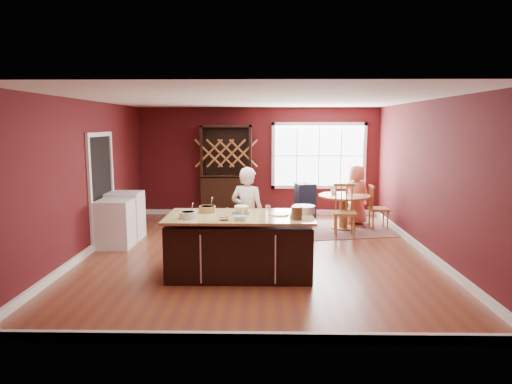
# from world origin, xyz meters

# --- Properties ---
(room_shell) EXTENTS (7.00, 7.00, 7.00)m
(room_shell) POSITION_xyz_m (0.00, 0.00, 1.35)
(room_shell) COLOR brown
(room_shell) RESTS_ON ground
(window) EXTENTS (2.36, 0.10, 1.66)m
(window) POSITION_xyz_m (1.50, 3.47, 1.50)
(window) COLOR white
(window) RESTS_ON room_shell
(doorway) EXTENTS (0.08, 1.26, 2.13)m
(doorway) POSITION_xyz_m (-2.97, 0.60, 1.02)
(doorway) COLOR white
(doorway) RESTS_ON room_shell
(kitchen_island) EXTENTS (2.20, 1.15, 0.92)m
(kitchen_island) POSITION_xyz_m (-0.23, -1.23, 0.44)
(kitchen_island) COLOR black
(kitchen_island) RESTS_ON ground
(dining_table) EXTENTS (1.12, 1.12, 0.75)m
(dining_table) POSITION_xyz_m (1.88, 1.88, 0.53)
(dining_table) COLOR brown
(dining_table) RESTS_ON ground
(baker) EXTENTS (0.67, 0.55, 1.59)m
(baker) POSITION_xyz_m (-0.15, -0.51, 0.79)
(baker) COLOR silver
(baker) RESTS_ON ground
(layer_cake) EXTENTS (0.30, 0.30, 0.12)m
(layer_cake) POSITION_xyz_m (-0.21, -1.13, 0.98)
(layer_cake) COLOR white
(layer_cake) RESTS_ON kitchen_island
(bowl_blue) EXTENTS (0.26, 0.26, 0.10)m
(bowl_blue) POSITION_xyz_m (-0.98, -1.47, 0.97)
(bowl_blue) COLOR white
(bowl_blue) RESTS_ON kitchen_island
(bowl_yellow) EXTENTS (0.26, 0.26, 0.10)m
(bowl_yellow) POSITION_xyz_m (-0.75, -1.01, 0.97)
(bowl_yellow) COLOR olive
(bowl_yellow) RESTS_ON kitchen_island
(bowl_pink) EXTENTS (0.15, 0.15, 0.05)m
(bowl_pink) POSITION_xyz_m (-0.44, -1.59, 0.95)
(bowl_pink) COLOR white
(bowl_pink) RESTS_ON kitchen_island
(bowl_olive) EXTENTS (0.17, 0.17, 0.06)m
(bowl_olive) POSITION_xyz_m (-0.21, -1.61, 0.95)
(bowl_olive) COLOR beige
(bowl_olive) RESTS_ON kitchen_island
(drinking_glass) EXTENTS (0.08, 0.08, 0.16)m
(drinking_glass) POSITION_xyz_m (0.19, -1.24, 1.00)
(drinking_glass) COLOR silver
(drinking_glass) RESTS_ON kitchen_island
(dinner_plate) EXTENTS (0.29, 0.29, 0.02)m
(dinner_plate) POSITION_xyz_m (0.36, -1.19, 0.93)
(dinner_plate) COLOR #FFE2AB
(dinner_plate) RESTS_ON kitchen_island
(white_tub) EXTENTS (0.34, 0.34, 0.12)m
(white_tub) POSITION_xyz_m (0.74, -1.06, 0.98)
(white_tub) COLOR white
(white_tub) RESTS_ON kitchen_island
(stoneware_crock) EXTENTS (0.16, 0.16, 0.19)m
(stoneware_crock) POSITION_xyz_m (0.60, -1.53, 1.01)
(stoneware_crock) COLOR brown
(stoneware_crock) RESTS_ON kitchen_island
(toy_figurine) EXTENTS (0.05, 0.05, 0.08)m
(toy_figurine) POSITION_xyz_m (0.53, -1.45, 0.96)
(toy_figurine) COLOR #E8A607
(toy_figurine) RESTS_ON kitchen_island
(rug) EXTENTS (2.73, 2.29, 0.01)m
(rug) POSITION_xyz_m (1.88, 1.88, 0.01)
(rug) COLOR brown
(rug) RESTS_ON ground
(chair_east) EXTENTS (0.40, 0.42, 0.98)m
(chair_east) POSITION_xyz_m (2.64, 1.88, 0.49)
(chair_east) COLOR olive
(chair_east) RESTS_ON ground
(chair_south) EXTENTS (0.48, 0.46, 1.09)m
(chair_south) POSITION_xyz_m (1.77, 1.16, 0.54)
(chair_south) COLOR brown
(chair_south) RESTS_ON ground
(chair_north) EXTENTS (0.53, 0.52, 0.97)m
(chair_north) POSITION_xyz_m (2.24, 2.67, 0.49)
(chair_north) COLOR #985930
(chair_north) RESTS_ON ground
(seated_woman) EXTENTS (0.78, 0.64, 1.37)m
(seated_woman) POSITION_xyz_m (2.23, 2.33, 0.68)
(seated_woman) COLOR #C66754
(seated_woman) RESTS_ON ground
(high_chair) EXTENTS (0.48, 0.48, 1.00)m
(high_chair) POSITION_xyz_m (1.06, 2.22, 0.50)
(high_chair) COLOR black
(high_chair) RESTS_ON ground
(toddler) EXTENTS (0.18, 0.14, 0.26)m
(toddler) POSITION_xyz_m (1.13, 2.23, 0.81)
(toddler) COLOR #8CA5BF
(toddler) RESTS_ON high_chair
(table_plate) EXTENTS (0.22, 0.22, 0.02)m
(table_plate) POSITION_xyz_m (2.17, 1.81, 0.76)
(table_plate) COLOR beige
(table_plate) RESTS_ON dining_table
(table_cup) EXTENTS (0.15, 0.15, 0.10)m
(table_cup) POSITION_xyz_m (1.66, 1.99, 0.80)
(table_cup) COLOR white
(table_cup) RESTS_ON dining_table
(hutch) EXTENTS (1.24, 0.51, 2.27)m
(hutch) POSITION_xyz_m (-0.79, 3.22, 1.13)
(hutch) COLOR #361E0E
(hutch) RESTS_ON ground
(washer) EXTENTS (0.61, 0.59, 0.89)m
(washer) POSITION_xyz_m (-2.64, 0.28, 0.45)
(washer) COLOR white
(washer) RESTS_ON ground
(dryer) EXTENTS (0.65, 0.63, 0.94)m
(dryer) POSITION_xyz_m (-2.64, 0.92, 0.47)
(dryer) COLOR silver
(dryer) RESTS_ON ground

